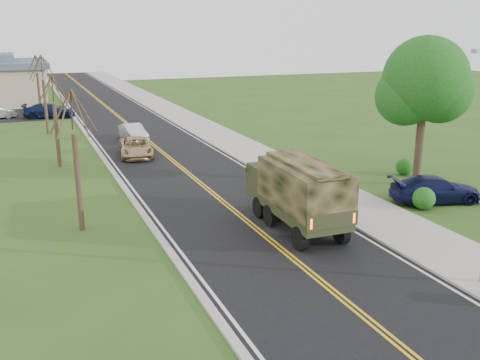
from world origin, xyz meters
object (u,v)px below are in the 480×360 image
pickup_navy (436,189)px  suv_champagne (136,147)px  military_truck (298,190)px  sedan_silver (133,133)px

pickup_navy → suv_champagne: bearing=51.0°
suv_champagne → pickup_navy: bearing=-45.3°
military_truck → pickup_navy: size_ratio=1.39×
military_truck → suv_champagne: size_ratio=1.39×
military_truck → suv_champagne: military_truck is taller
military_truck → pickup_navy: 8.30m
military_truck → sedan_silver: (-2.67, 21.70, -1.14)m
military_truck → sedan_silver: bearing=98.5°
military_truck → suv_champagne: bearing=103.8°
sedan_silver → pickup_navy: (10.87, -21.02, 0.02)m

